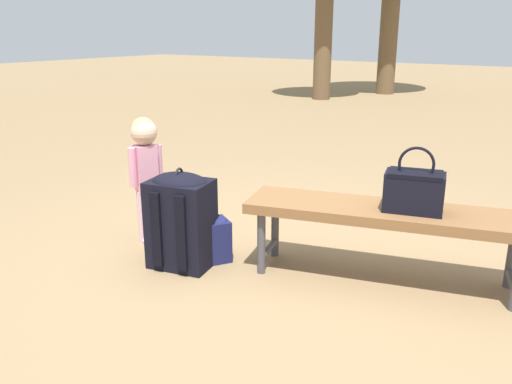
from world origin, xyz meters
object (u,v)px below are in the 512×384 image
object	(u,v)px
handbag	(414,189)
backpack_large	(181,218)
backpack_small	(217,237)
park_bench	(385,217)
child_standing	(146,161)

from	to	relation	value
handbag	backpack_large	xyz separation A→B (m)	(1.25, 0.53, -0.26)
backpack_large	backpack_small	distance (m)	0.28
handbag	backpack_large	world-z (taller)	handbag
park_bench	child_standing	xyz separation A→B (m)	(1.57, 0.33, 0.18)
backpack_small	backpack_large	bearing A→B (deg)	55.13
handbag	child_standing	xyz separation A→B (m)	(1.71, 0.36, 0.00)
handbag	park_bench	bearing A→B (deg)	11.00
handbag	backpack_small	bearing A→B (deg)	16.88
backpack_small	handbag	bearing A→B (deg)	-163.12
park_bench	child_standing	world-z (taller)	child_standing
park_bench	backpack_large	distance (m)	1.22
park_bench	handbag	world-z (taller)	handbag
child_standing	backpack_large	distance (m)	0.55
child_standing	backpack_large	bearing A→B (deg)	159.39
park_bench	handbag	bearing A→B (deg)	-169.00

